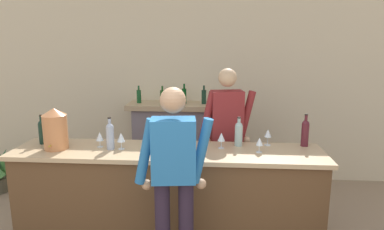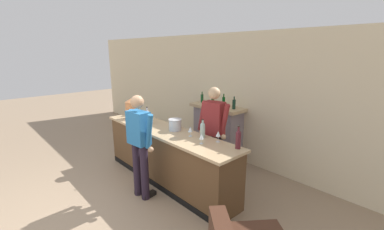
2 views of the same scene
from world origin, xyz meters
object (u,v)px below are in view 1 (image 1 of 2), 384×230
at_px(person_customer, 174,179).
at_px(wine_glass_near_bucket, 121,138).
at_px(wine_glass_front_right, 221,137).
at_px(person_bartender, 226,136).
at_px(wine_bottle_cabernet_heavy, 42,131).
at_px(wine_glass_by_dispenser, 100,137).
at_px(wine_glass_back_row, 268,134).
at_px(wine_bottle_chardonnay_pale, 239,133).
at_px(fireplace_stone, 173,142).
at_px(wine_bottle_merlot_tall, 110,135).
at_px(wine_glass_mid_counter, 259,142).
at_px(copper_dispenser, 55,128).
at_px(ice_bucket_steel, 180,137).
at_px(wine_bottle_riesling_slim, 305,132).

distance_m(person_customer, wine_glass_near_bucket, 0.89).
bearing_deg(wine_glass_near_bucket, wine_glass_front_right, 5.95).
relative_size(person_customer, person_bartender, 0.97).
distance_m(wine_bottle_cabernet_heavy, wine_glass_by_dispenser, 0.66).
bearing_deg(wine_glass_back_row, wine_glass_by_dispenser, -173.72).
bearing_deg(wine_bottle_chardonnay_pale, fireplace_stone, 123.25).
bearing_deg(wine_bottle_cabernet_heavy, wine_bottle_merlot_tall, -9.48).
distance_m(fireplace_stone, wine_bottle_cabernet_heavy, 1.94).
bearing_deg(wine_glass_mid_counter, person_bartender, 117.21).
bearing_deg(wine_glass_back_row, copper_dispenser, -172.70).
relative_size(ice_bucket_steel, wine_glass_near_bucket, 1.36).
xyz_separation_m(wine_glass_mid_counter, wine_glass_by_dispenser, (-1.63, 0.06, 0.00)).
xyz_separation_m(ice_bucket_steel, wine_glass_mid_counter, (0.80, -0.13, 0.00)).
bearing_deg(wine_glass_back_row, wine_glass_mid_counter, -115.11).
distance_m(person_bartender, ice_bucket_steel, 0.69).
bearing_deg(wine_bottle_riesling_slim, wine_bottle_cabernet_heavy, -177.46).
bearing_deg(person_bartender, wine_bottle_chardonnay_pale, -73.16).
bearing_deg(wine_bottle_cabernet_heavy, wine_glass_back_row, 2.86).
bearing_deg(wine_glass_mid_counter, ice_bucket_steel, 170.78).
height_order(person_bartender, wine_glass_front_right, person_bartender).
height_order(wine_glass_near_bucket, wine_glass_by_dispenser, wine_glass_near_bucket).
bearing_deg(ice_bucket_steel, wine_glass_by_dispenser, -174.96).
bearing_deg(wine_glass_near_bucket, wine_bottle_cabernet_heavy, 171.95).
bearing_deg(wine_glass_front_right, wine_bottle_cabernet_heavy, 179.38).
xyz_separation_m(ice_bucket_steel, wine_bottle_chardonnay_pale, (0.61, 0.08, 0.04)).
bearing_deg(copper_dispenser, person_customer, -24.76).
distance_m(person_customer, wine_bottle_riesling_slim, 1.56).
xyz_separation_m(person_bartender, wine_bottle_merlot_tall, (-1.19, -0.60, 0.16)).
bearing_deg(wine_bottle_riesling_slim, person_bartender, 156.92).
relative_size(fireplace_stone, ice_bucket_steel, 6.34).
xyz_separation_m(person_customer, wine_glass_by_dispenser, (-0.86, 0.68, 0.15)).
distance_m(person_customer, wine_bottle_merlot_tall, 0.97).
relative_size(wine_bottle_riesling_slim, wine_glass_near_bucket, 2.00).
distance_m(wine_glass_front_right, wine_glass_near_bucket, 1.02).
relative_size(person_bartender, wine_glass_back_row, 10.25).
xyz_separation_m(wine_glass_front_right, wine_glass_near_bucket, (-1.02, -0.11, 0.01)).
relative_size(wine_bottle_cabernet_heavy, wine_glass_front_right, 1.93).
height_order(copper_dispenser, wine_bottle_riesling_slim, copper_dispenser).
bearing_deg(wine_bottle_merlot_tall, wine_bottle_chardonnay_pale, 9.36).
bearing_deg(wine_bottle_merlot_tall, wine_glass_near_bucket, 2.35).
relative_size(wine_bottle_merlot_tall, wine_glass_front_right, 2.02).
height_order(wine_bottle_chardonnay_pale, wine_glass_front_right, wine_bottle_chardonnay_pale).
relative_size(person_customer, wine_bottle_riesling_slim, 5.01).
relative_size(wine_bottle_chardonnay_pale, wine_glass_by_dispenser, 1.93).
relative_size(ice_bucket_steel, wine_bottle_cabernet_heavy, 0.74).
distance_m(wine_bottle_cabernet_heavy, wine_glass_back_row, 2.41).
relative_size(ice_bucket_steel, wine_bottle_riesling_slim, 0.68).
relative_size(wine_bottle_riesling_slim, wine_glass_by_dispenser, 2.16).
distance_m(wine_bottle_chardonnay_pale, wine_bottle_cabernet_heavy, 2.10).
xyz_separation_m(person_customer, wine_bottle_chardonnay_pale, (0.58, 0.84, 0.18)).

